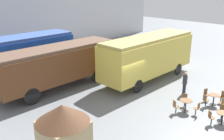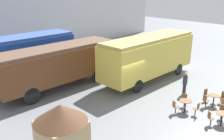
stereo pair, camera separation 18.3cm
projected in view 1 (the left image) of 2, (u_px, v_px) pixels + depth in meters
The scene contains 19 objects.
ground_plane at pixel (124, 92), 19.02m from camera, with size 80.00×80.00×0.00m, color gray.
backdrop_wall at pixel (22, 16), 27.97m from camera, with size 44.00×0.15×9.00m.
streamlined_locomotive at pixel (36, 51), 22.38m from camera, with size 9.42×2.75×3.63m.
passenger_coach_wooden at pixel (58, 63), 19.15m from camera, with size 9.86×2.58×3.35m.
passenger_coach_vintage at pixel (148, 55), 21.01m from camera, with size 9.56×2.71×3.71m.
cafe_table_near at pixel (214, 97), 16.81m from camera, with size 0.71×0.71×0.74m.
cafe_table_mid at pixel (186, 103), 15.93m from camera, with size 0.79×0.79×0.77m.
cafe_table_far at pixel (223, 115), 14.51m from camera, with size 0.74×0.74×0.71m.
cafe_chair_0 at pixel (222, 102), 16.19m from camera, with size 0.38×0.39×0.87m.
cafe_chair_1 at pixel (222, 96), 17.09m from camera, with size 0.39×0.38×0.87m.
cafe_chair_2 at pixel (206, 94), 17.46m from camera, with size 0.38×0.39×0.87m.
cafe_chair_3 at pixel (205, 100), 16.56m from camera, with size 0.39×0.38×0.87m.
cafe_chair_4 at pixel (175, 106), 15.72m from camera, with size 0.40×0.39×0.87m.
cafe_chair_5 at pixel (197, 108), 15.47m from camera, with size 0.36×0.36×0.87m.
cafe_chair_6 at pixel (185, 99), 16.66m from camera, with size 0.40×0.40×0.87m.
cafe_chair_7 at pixel (211, 117), 14.40m from camera, with size 0.40×0.40×0.87m.
cafe_chair_9 at pixel (222, 110), 15.17m from camera, with size 0.40×0.38×0.87m.
visitor_person at pixel (185, 82), 18.43m from camera, with size 0.34×0.34×1.71m.
ticket_kiosk at pixel (64, 133), 10.77m from camera, with size 2.34×2.34×3.00m.
Camera 1 is at (-13.04, -11.67, 7.70)m, focal length 40.00 mm.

